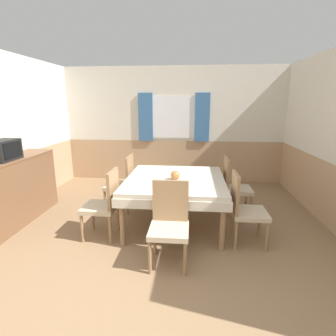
# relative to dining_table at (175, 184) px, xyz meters

# --- Properties ---
(ground_plane) EXTENTS (16.00, 16.00, 0.00)m
(ground_plane) POSITION_rel_dining_table_xyz_m (-0.22, -2.01, -0.63)
(ground_plane) COLOR #846647
(wall_back) EXTENTS (5.37, 0.10, 2.60)m
(wall_back) POSITION_rel_dining_table_xyz_m (-0.21, 2.35, 0.68)
(wall_back) COLOR silver
(wall_back) RESTS_ON ground_plane
(wall_left) EXTENTS (0.05, 4.74, 2.60)m
(wall_left) POSITION_rel_dining_table_xyz_m (-2.72, 0.16, 0.67)
(wall_left) COLOR silver
(wall_left) RESTS_ON ground_plane
(dining_table) EXTENTS (1.46, 1.56, 0.73)m
(dining_table) POSITION_rel_dining_table_xyz_m (0.00, 0.00, 0.00)
(dining_table) COLOR beige
(dining_table) RESTS_ON ground_plane
(chair_right_far) EXTENTS (0.44, 0.44, 0.95)m
(chair_right_far) POSITION_rel_dining_table_xyz_m (0.92, 0.47, -0.13)
(chair_right_far) COLOR #93704C
(chair_right_far) RESTS_ON ground_plane
(chair_left_far) EXTENTS (0.44, 0.44, 0.95)m
(chair_left_far) POSITION_rel_dining_table_xyz_m (-0.92, 0.47, -0.13)
(chair_left_far) COLOR #93704C
(chair_left_far) RESTS_ON ground_plane
(chair_right_near) EXTENTS (0.44, 0.44, 0.95)m
(chair_right_near) POSITION_rel_dining_table_xyz_m (0.92, -0.47, -0.13)
(chair_right_near) COLOR #93704C
(chair_right_near) RESTS_ON ground_plane
(chair_head_near) EXTENTS (0.44, 0.44, 0.95)m
(chair_head_near) POSITION_rel_dining_table_xyz_m (0.00, -0.97, -0.13)
(chair_head_near) COLOR #93704C
(chair_head_near) RESTS_ON ground_plane
(chair_left_near) EXTENTS (0.44, 0.44, 0.95)m
(chair_left_near) POSITION_rel_dining_table_xyz_m (-0.92, -0.47, -0.13)
(chair_left_near) COLOR #93704C
(chair_left_near) RESTS_ON ground_plane
(sideboard) EXTENTS (0.46, 1.60, 1.01)m
(sideboard) POSITION_rel_dining_table_xyz_m (-2.46, -0.11, -0.12)
(sideboard) COLOR brown
(sideboard) RESTS_ON ground_plane
(tv) EXTENTS (0.29, 0.45, 0.29)m
(tv) POSITION_rel_dining_table_xyz_m (-2.43, -0.28, 0.53)
(tv) COLOR black
(tv) RESTS_ON sideboard
(vase) EXTENTS (0.13, 0.13, 0.13)m
(vase) POSITION_rel_dining_table_xyz_m (0.01, -0.09, 0.17)
(vase) COLOR #B26B38
(vase) RESTS_ON dining_table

